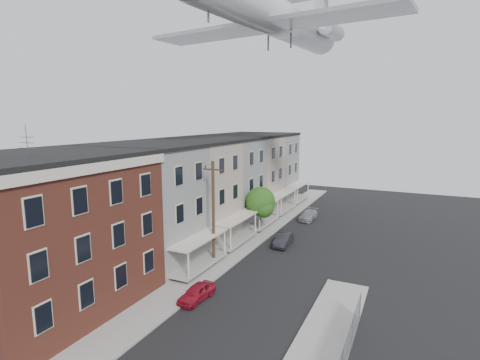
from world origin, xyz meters
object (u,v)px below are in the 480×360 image
object	(u,v)px
utility_pole	(213,212)
car_far	(308,215)
car_mid	(284,240)
airplane	(278,19)
street_tree	(261,203)
car_near	(197,293)

from	to	relation	value
utility_pole	car_far	size ratio (longest dim) A/B	2.23
car_mid	airplane	world-z (taller)	airplane
car_far	airplane	bearing A→B (deg)	-97.90
street_tree	car_near	xyz separation A→B (m)	(1.67, -15.94, -2.89)
car_mid	car_far	world-z (taller)	car_mid
car_far	utility_pole	bearing A→B (deg)	-100.08
utility_pole	street_tree	distance (m)	10.00
street_tree	car_mid	xyz separation A→B (m)	(3.47, -2.58, -2.84)
airplane	car_far	bearing A→B (deg)	80.98
car_near	airplane	world-z (taller)	airplane
car_near	car_far	distance (m)	23.83
street_tree	car_far	bearing A→B (deg)	67.86
airplane	utility_pole	bearing A→B (deg)	-103.19
street_tree	car_mid	size ratio (longest dim) A/B	1.41
street_tree	airplane	world-z (taller)	airplane
car_near	airplane	bearing A→B (deg)	93.54
car_near	car_mid	xyz separation A→B (m)	(1.80, 13.36, 0.05)
car_far	street_tree	bearing A→B (deg)	-111.02
car_mid	car_far	distance (m)	10.42
car_mid	car_far	xyz separation A→B (m)	(-0.28, 10.42, -0.02)
street_tree	car_near	world-z (taller)	street_tree
street_tree	car_near	distance (m)	16.29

